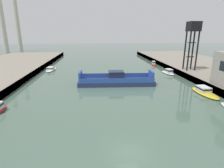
% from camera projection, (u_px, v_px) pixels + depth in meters
% --- Properties ---
extents(ground_plane, '(400.00, 400.00, 0.00)m').
position_uv_depth(ground_plane, '(129.00, 153.00, 19.49)').
color(ground_plane, '#4C6656').
extents(chain_ferry, '(18.84, 6.50, 3.35)m').
position_uv_depth(chain_ferry, '(116.00, 80.00, 44.90)').
color(chain_ferry, navy).
rests_on(chain_ferry, ground).
extents(moored_boat_mid_left, '(3.07, 6.70, 1.59)m').
position_uv_depth(moored_boat_mid_left, '(168.00, 72.00, 56.37)').
color(moored_boat_mid_left, white).
rests_on(moored_boat_mid_left, ground).
extents(moored_boat_mid_right, '(2.17, 5.09, 1.62)m').
position_uv_depth(moored_boat_mid_right, '(154.00, 64.00, 71.05)').
color(moored_boat_mid_right, red).
rests_on(moored_boat_mid_right, ground).
extents(moored_boat_far_left, '(3.19, 8.37, 1.46)m').
position_uv_depth(moored_boat_far_left, '(204.00, 91.00, 38.09)').
color(moored_boat_far_left, yellow).
rests_on(moored_boat_far_left, ground).
extents(moored_boat_far_right, '(3.13, 8.17, 1.27)m').
position_uv_depth(moored_boat_far_right, '(51.00, 69.00, 61.35)').
color(moored_boat_far_right, white).
rests_on(moored_boat_far_right, ground).
extents(crane_tower, '(3.19, 3.19, 13.94)m').
position_uv_depth(crane_tower, '(193.00, 33.00, 51.82)').
color(crane_tower, black).
rests_on(crane_tower, quay_right).
extents(smokestack_distant_a, '(3.25, 3.25, 37.94)m').
position_uv_depth(smokestack_distant_a, '(2.00, 20.00, 109.89)').
color(smokestack_distant_a, beige).
rests_on(smokestack_distant_a, ground).
extents(smokestack_distant_b, '(3.12, 3.12, 36.57)m').
position_uv_depth(smokestack_distant_b, '(17.00, 22.00, 121.95)').
color(smokestack_distant_b, beige).
rests_on(smokestack_distant_b, ground).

